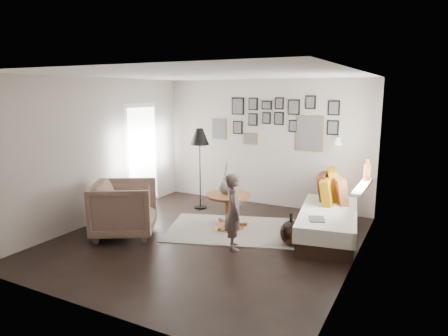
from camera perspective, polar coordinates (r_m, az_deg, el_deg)
The scene contains 23 objects.
ground at distance 6.55m, azimuth -2.45°, elevation -10.20°, with size 4.80×4.80×0.00m, color black.
wall_back at distance 8.34m, azimuth 5.74°, elevation 3.56°, with size 4.50×4.50×0.00m, color #A69A91.
wall_front at distance 4.34m, azimuth -18.64°, elevation -3.76°, with size 4.50×4.50×0.00m, color #A69A91.
wall_left at distance 7.57m, azimuth -17.48°, elevation 2.37°, with size 4.80×4.80×0.00m, color #A69A91.
wall_right at distance 5.45m, azimuth 18.41°, elevation -0.83°, with size 4.80×4.80×0.00m, color #A69A91.
ceiling at distance 6.11m, azimuth -2.65°, elevation 13.18°, with size 4.80×4.80×0.00m, color white.
door_left at distance 8.47m, azimuth -11.61°, elevation 1.80°, with size 0.00×2.14×2.14m.
window_right at distance 6.84m, azimuth 19.43°, elevation -1.75°, with size 0.15×1.32×1.30m.
gallery_wall at distance 8.18m, azimuth 7.63°, elevation 6.50°, with size 2.74×0.03×1.08m.
wall_sconce at distance 7.62m, azimuth 15.90°, elevation 3.75°, with size 0.18×0.36×0.16m.
rug at distance 6.98m, azimuth 1.06°, elevation -8.78°, with size 2.17×1.52×0.01m, color beige.
pedestal_table at distance 6.98m, azimuth 0.66°, elevation -6.38°, with size 0.78×0.78×0.61m.
vase at distance 6.90m, azimuth 0.15°, elevation -2.28°, with size 0.22×0.22×0.56m.
candles at distance 6.81m, azimuth 1.49°, elevation -2.73°, with size 0.13×0.13×0.29m.
daybed at distance 6.84m, azimuth 14.83°, elevation -6.92°, with size 1.19×2.16×1.00m.
magazine_on_daybed at distance 6.21m, azimuth 13.12°, elevation -7.12°, with size 0.22×0.31×0.02m, color black.
armchair at distance 6.81m, azimuth -14.03°, elevation -5.67°, with size 0.97×0.99×0.90m, color brown.
armchair_cushion at distance 6.82m, azimuth -13.57°, elevation -5.38°, with size 0.41×0.41×0.10m, color silver.
floor_lamp at distance 7.97m, azimuth -3.50°, elevation 4.07°, with size 0.38×0.38×1.64m.
magazine_basket at distance 7.13m, azimuth -17.55°, elevation -7.26°, with size 0.42×0.42×0.40m.
demijohn_large at distance 6.37m, azimuth 9.51°, elevation -9.09°, with size 0.34×0.34×0.51m.
demijohn_small at distance 6.17m, azimuth 12.28°, elevation -10.06°, with size 0.30×0.30×0.46m.
child at distance 6.02m, azimuth 1.42°, elevation -6.24°, with size 0.42×0.28×1.16m, color #564445.
Camera 1 is at (3.06, -5.29, 2.35)m, focal length 32.00 mm.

